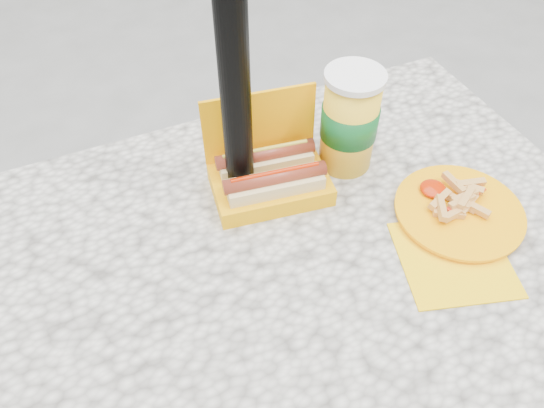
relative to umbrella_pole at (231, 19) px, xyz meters
name	(u,v)px	position (x,y,z in m)	size (l,w,h in m)	color
picnic_table	(276,289)	(0.00, -0.16, -0.46)	(1.20, 0.80, 0.75)	beige
umbrella_pole	(231,19)	(0.00, 0.00, 0.00)	(0.05, 0.05, 2.20)	black
hotdog_box	(269,175)	(0.05, -0.02, -0.31)	(0.23, 0.17, 0.17)	#FEA100
fries_plate	(458,213)	(0.33, -0.22, -0.34)	(0.30, 0.31, 0.04)	yellow
soda_cup	(349,121)	(0.22, -0.01, -0.25)	(0.11, 0.11, 0.20)	yellow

